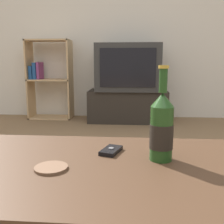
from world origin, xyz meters
name	(u,v)px	position (x,y,z in m)	size (l,w,h in m)	color
back_wall	(120,24)	(0.00, 3.02, 1.30)	(8.00, 0.05, 2.60)	silver
coffee_table	(73,184)	(0.00, 0.00, 0.38)	(1.19, 0.62, 0.45)	#422B1C
tv_stand	(128,106)	(0.13, 2.70, 0.21)	(1.02, 0.49, 0.41)	#28231E
television	(128,67)	(0.13, 2.70, 0.71)	(0.82, 0.58, 0.60)	#2D2D2D
bookshelf	(48,78)	(-0.99, 2.81, 0.56)	(0.59, 0.30, 1.08)	tan
beer_bottle	(162,128)	(0.28, 0.06, 0.56)	(0.08, 0.08, 0.30)	#1E4219
cell_phone	(111,150)	(0.11, 0.11, 0.46)	(0.08, 0.11, 0.02)	black
coaster	(51,168)	(-0.05, -0.05, 0.46)	(0.10, 0.10, 0.01)	brown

